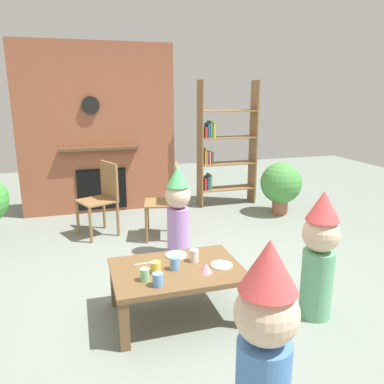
{
  "coord_description": "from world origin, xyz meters",
  "views": [
    {
      "loc": [
        -0.91,
        -3.1,
        1.72
      ],
      "look_at": [
        0.15,
        0.4,
        0.77
      ],
      "focal_mm": 36.02,
      "sensor_mm": 36.0,
      "label": 1
    }
  ],
  "objects_px": {
    "paper_cup_center": "(156,267)",
    "paper_plate_rear": "(222,265)",
    "child_by_the_chairs": "(178,209)",
    "dining_chair_middle": "(169,197)",
    "coffee_table": "(177,275)",
    "potted_plant_tall": "(281,184)",
    "bookshelf": "(223,149)",
    "birthday_cake_slice": "(206,268)",
    "child_with_cone_hat": "(265,344)",
    "paper_cup_far_left": "(194,256)",
    "paper_cup_near_left": "(145,275)",
    "dining_chair_left": "(103,194)",
    "paper_cup_near_right": "(158,280)",
    "paper_cup_far_right": "(175,263)",
    "child_in_pink": "(319,252)",
    "paper_plate_front": "(176,255)"
  },
  "relations": [
    {
      "from": "paper_cup_center",
      "to": "paper_plate_rear",
      "type": "height_order",
      "value": "paper_cup_center"
    },
    {
      "from": "child_by_the_chairs",
      "to": "dining_chair_middle",
      "type": "xyz_separation_m",
      "value": [
        0.03,
        0.52,
        -0.01
      ]
    },
    {
      "from": "coffee_table",
      "to": "paper_cup_center",
      "type": "relative_size",
      "value": 11.57
    },
    {
      "from": "paper_cup_center",
      "to": "dining_chair_middle",
      "type": "height_order",
      "value": "dining_chair_middle"
    },
    {
      "from": "paper_cup_center",
      "to": "potted_plant_tall",
      "type": "height_order",
      "value": "potted_plant_tall"
    },
    {
      "from": "bookshelf",
      "to": "potted_plant_tall",
      "type": "distance_m",
      "value": 1.05
    },
    {
      "from": "birthday_cake_slice",
      "to": "potted_plant_tall",
      "type": "distance_m",
      "value": 2.97
    },
    {
      "from": "paper_cup_center",
      "to": "birthday_cake_slice",
      "type": "xyz_separation_m",
      "value": [
        0.36,
        -0.11,
        -0.0
      ]
    },
    {
      "from": "bookshelf",
      "to": "dining_chair_middle",
      "type": "relative_size",
      "value": 2.11
    },
    {
      "from": "coffee_table",
      "to": "child_with_cone_hat",
      "type": "xyz_separation_m",
      "value": [
        0.1,
        -1.25,
        0.24
      ]
    },
    {
      "from": "paper_plate_rear",
      "to": "child_with_cone_hat",
      "type": "distance_m",
      "value": 1.23
    },
    {
      "from": "paper_cup_center",
      "to": "potted_plant_tall",
      "type": "relative_size",
      "value": 0.11
    },
    {
      "from": "paper_cup_far_left",
      "to": "paper_cup_near_left",
      "type": "bearing_deg",
      "value": -154.7
    },
    {
      "from": "child_by_the_chairs",
      "to": "dining_chair_left",
      "type": "xyz_separation_m",
      "value": [
        -0.72,
        0.88,
        -0.01
      ]
    },
    {
      "from": "bookshelf",
      "to": "child_with_cone_hat",
      "type": "xyz_separation_m",
      "value": [
        -1.37,
        -4.11,
        -0.3
      ]
    },
    {
      "from": "paper_cup_near_right",
      "to": "paper_cup_far_right",
      "type": "height_order",
      "value": "paper_cup_far_right"
    },
    {
      "from": "paper_cup_center",
      "to": "dining_chair_left",
      "type": "relative_size",
      "value": 0.1
    },
    {
      "from": "birthday_cake_slice",
      "to": "child_with_cone_hat",
      "type": "distance_m",
      "value": 1.13
    },
    {
      "from": "bookshelf",
      "to": "birthday_cake_slice",
      "type": "bearing_deg",
      "value": -113.25
    },
    {
      "from": "bookshelf",
      "to": "paper_cup_center",
      "type": "height_order",
      "value": "bookshelf"
    },
    {
      "from": "paper_cup_near_left",
      "to": "child_with_cone_hat",
      "type": "distance_m",
      "value": 1.19
    },
    {
      "from": "bookshelf",
      "to": "paper_cup_near_left",
      "type": "distance_m",
      "value": 3.48
    },
    {
      "from": "paper_cup_far_right",
      "to": "child_in_pink",
      "type": "height_order",
      "value": "child_in_pink"
    },
    {
      "from": "dining_chair_middle",
      "to": "birthday_cake_slice",
      "type": "bearing_deg",
      "value": 97.68
    },
    {
      "from": "paper_cup_far_right",
      "to": "birthday_cake_slice",
      "type": "height_order",
      "value": "paper_cup_far_right"
    },
    {
      "from": "dining_chair_left",
      "to": "dining_chair_middle",
      "type": "relative_size",
      "value": 1.0
    },
    {
      "from": "paper_cup_near_right",
      "to": "birthday_cake_slice",
      "type": "distance_m",
      "value": 0.4
    },
    {
      "from": "paper_cup_near_left",
      "to": "child_with_cone_hat",
      "type": "relative_size",
      "value": 0.08
    },
    {
      "from": "paper_cup_far_right",
      "to": "paper_plate_front",
      "type": "distance_m",
      "value": 0.26
    },
    {
      "from": "paper_cup_center",
      "to": "paper_plate_rear",
      "type": "relative_size",
      "value": 0.51
    },
    {
      "from": "child_with_cone_hat",
      "to": "child_by_the_chairs",
      "type": "height_order",
      "value": "child_with_cone_hat"
    },
    {
      "from": "dining_chair_left",
      "to": "paper_plate_front",
      "type": "bearing_deg",
      "value": 81.08
    },
    {
      "from": "paper_cup_near_right",
      "to": "bookshelf",
      "type": "bearing_deg",
      "value": 61.54
    },
    {
      "from": "child_in_pink",
      "to": "dining_chair_left",
      "type": "bearing_deg",
      "value": -41.33
    },
    {
      "from": "paper_cup_far_left",
      "to": "dining_chair_middle",
      "type": "distance_m",
      "value": 1.61
    },
    {
      "from": "child_in_pink",
      "to": "paper_plate_front",
      "type": "bearing_deg",
      "value": -11.88
    },
    {
      "from": "child_with_cone_hat",
      "to": "dining_chair_left",
      "type": "distance_m",
      "value": 3.33
    },
    {
      "from": "coffee_table",
      "to": "child_with_cone_hat",
      "type": "relative_size",
      "value": 0.9
    },
    {
      "from": "bookshelf",
      "to": "birthday_cake_slice",
      "type": "height_order",
      "value": "bookshelf"
    },
    {
      "from": "paper_cup_near_right",
      "to": "child_with_cone_hat",
      "type": "height_order",
      "value": "child_with_cone_hat"
    },
    {
      "from": "paper_cup_near_right",
      "to": "paper_plate_front",
      "type": "xyz_separation_m",
      "value": [
        0.25,
        0.46,
        -0.04
      ]
    },
    {
      "from": "paper_cup_far_right",
      "to": "dining_chair_left",
      "type": "relative_size",
      "value": 0.11
    },
    {
      "from": "paper_cup_center",
      "to": "paper_cup_far_left",
      "type": "relative_size",
      "value": 0.85
    },
    {
      "from": "coffee_table",
      "to": "child_with_cone_hat",
      "type": "bearing_deg",
      "value": -85.39
    },
    {
      "from": "bookshelf",
      "to": "birthday_cake_slice",
      "type": "relative_size",
      "value": 19.0
    },
    {
      "from": "child_with_cone_hat",
      "to": "paper_plate_rear",
      "type": "bearing_deg",
      "value": -16.26
    },
    {
      "from": "paper_cup_near_left",
      "to": "paper_plate_front",
      "type": "distance_m",
      "value": 0.48
    },
    {
      "from": "coffee_table",
      "to": "paper_plate_front",
      "type": "height_order",
      "value": "paper_plate_front"
    },
    {
      "from": "child_by_the_chairs",
      "to": "potted_plant_tall",
      "type": "height_order",
      "value": "child_by_the_chairs"
    },
    {
      "from": "paper_cup_near_left",
      "to": "paper_plate_rear",
      "type": "relative_size",
      "value": 0.55
    }
  ]
}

